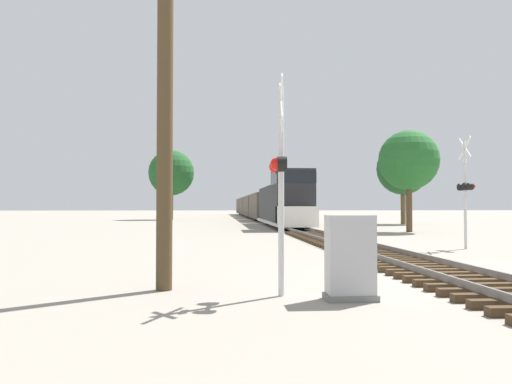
# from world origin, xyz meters

# --- Properties ---
(ground_plane) EXTENTS (400.00, 400.00, 0.00)m
(ground_plane) POSITION_xyz_m (0.00, 0.00, 0.00)
(ground_plane) COLOR gray
(rail_track_bed) EXTENTS (2.60, 160.00, 0.31)m
(rail_track_bed) POSITION_xyz_m (0.00, -0.00, 0.14)
(rail_track_bed) COLOR #42301E
(rail_track_bed) RESTS_ON ground
(freight_train) EXTENTS (2.88, 77.83, 4.51)m
(freight_train) POSITION_xyz_m (0.00, 59.01, 1.81)
(freight_train) COLOR #232326
(freight_train) RESTS_ON ground
(crossing_signal_near) EXTENTS (0.38, 1.01, 4.36)m
(crossing_signal_near) POSITION_xyz_m (-4.40, -2.38, 2.47)
(crossing_signal_near) COLOR silver
(crossing_signal_near) RESTS_ON ground
(crossing_signal_far) EXTENTS (0.38, 1.01, 4.70)m
(crossing_signal_far) POSITION_xyz_m (4.75, 7.86, 2.56)
(crossing_signal_far) COLOR silver
(crossing_signal_far) RESTS_ON ground
(relay_cabinet) EXTENTS (0.97, 0.58, 1.62)m
(relay_cabinet) POSITION_xyz_m (-3.12, -2.92, 0.80)
(relay_cabinet) COLOR slate
(relay_cabinet) RESTS_ON ground
(utility_pole) EXTENTS (1.80, 0.34, 9.65)m
(utility_pole) POSITION_xyz_m (-6.77, -1.50, 4.92)
(utility_pole) COLOR #4C3A23
(utility_pole) RESTS_ON ground
(tree_far_right) EXTENTS (4.15, 4.15, 7.06)m
(tree_far_right) POSITION_xyz_m (7.61, 21.28, 4.95)
(tree_far_right) COLOR brown
(tree_far_right) RESTS_ON ground
(tree_mid_background) EXTENTS (5.18, 5.18, 8.12)m
(tree_mid_background) POSITION_xyz_m (12.92, 36.29, 5.51)
(tree_mid_background) COLOR brown
(tree_mid_background) RESTS_ON ground
(tree_deep_background) EXTENTS (6.06, 6.06, 9.28)m
(tree_deep_background) POSITION_xyz_m (-11.75, 54.73, 6.22)
(tree_deep_background) COLOR #473521
(tree_deep_background) RESTS_ON ground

